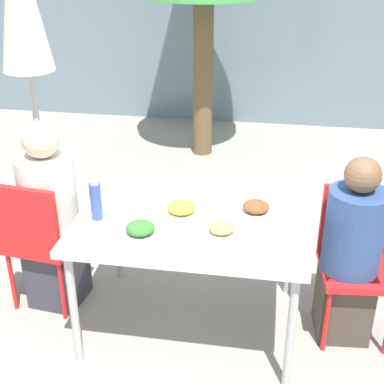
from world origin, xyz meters
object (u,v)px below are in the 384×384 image
Objects in this scene: chair_left at (38,235)px; person_right at (350,256)px; drinking_cup at (114,188)px; person_left at (51,222)px; closed_umbrella at (22,13)px; bottle at (96,201)px; salad_bowl at (159,191)px; chair_right at (356,251)px.

person_right is (1.81, 0.05, 0.02)m from chair_left.
drinking_cup is (0.43, 0.17, 0.27)m from chair_left.
chair_left is 0.54m from drinking_cup.
chair_left is 0.78× the size of person_right.
chair_left is at bearing -158.85° from drinking_cup.
closed_umbrella is at bearing 123.52° from person_left.
closed_umbrella is 1.35m from bottle.
bottle is 0.31m from drinking_cup.
person_right is 1.14m from salad_bowl.
bottle is 2.65× the size of drinking_cup.
person_left is at bearing -5.83° from person_right.
person_right is 2.44m from closed_umbrella.
closed_umbrella is (-0.31, 0.61, 1.11)m from person_left.
closed_umbrella is 1.41m from salad_bowl.
chair_left and chair_right have the same top height.
closed_umbrella is 10.06× the size of bottle.
closed_umbrella reaches higher than person_right.
salad_bowl is (0.95, -0.49, -0.91)m from closed_umbrella.
salad_bowl is at bearing 49.71° from bottle.
salad_bowl is (0.27, 0.02, -0.01)m from drinking_cup.
person_left is at bearing -169.76° from salad_bowl.
person_left is at bearing 151.07° from bottle.
bottle reaches higher than drinking_cup.
drinking_cup is at bearing -175.29° from salad_bowl.
bottle is (0.68, -0.81, -0.83)m from closed_umbrella.
person_right is at bearing -17.18° from closed_umbrella.
chair_right is 4.57× the size of salad_bowl.
chair_right reaches higher than drinking_cup.
drinking_cup is (-1.41, 0.04, 0.27)m from chair_right.
chair_left reaches higher than salad_bowl.
person_left is (0.06, 0.07, 0.06)m from chair_left.
person_right is at bearing 58.05° from chair_right.
closed_umbrella is at bearing 142.99° from drinking_cup.
closed_umbrella reaches higher than chair_right.
person_left reaches higher than bottle.
chair_right is at bearing -121.95° from person_right.
chair_right is (1.85, 0.13, 0.00)m from chair_left.
person_left is 0.51m from bottle.
chair_left reaches higher than drinking_cup.
chair_left is 4.57× the size of salad_bowl.
bottle is at bearing -22.27° from person_left.
salad_bowl is (0.64, 0.12, 0.20)m from person_left.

